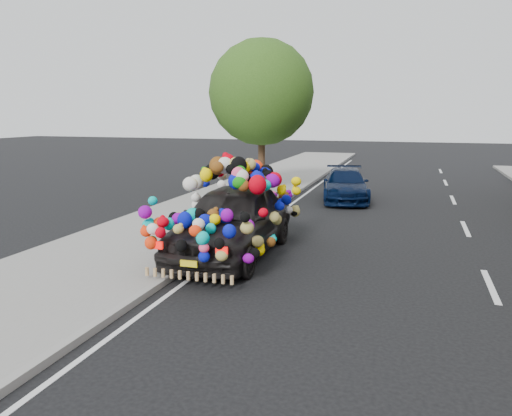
{
  "coord_description": "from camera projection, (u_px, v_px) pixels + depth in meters",
  "views": [
    {
      "loc": [
        2.06,
        -9.9,
        3.21
      ],
      "look_at": [
        -1.14,
        0.28,
        1.18
      ],
      "focal_mm": 35.0,
      "sensor_mm": 36.0,
      "label": 1
    }
  ],
  "objects": [
    {
      "name": "kerb",
      "position": [
        201.0,
        256.0,
        11.16
      ],
      "size": [
        0.15,
        60.0,
        0.13
      ],
      "primitive_type": "cube",
      "color": "gray",
      "rests_on": "ground"
    },
    {
      "name": "plush_art_car",
      "position": [
        232.0,
        205.0,
        11.34
      ],
      "size": [
        2.3,
        4.96,
        2.26
      ],
      "rotation": [
        0.0,
        0.0,
        0.01
      ],
      "color": "black",
      "rests_on": "ground"
    },
    {
      "name": "lane_markings",
      "position": [
        490.0,
        286.0,
        9.42
      ],
      "size": [
        6.0,
        50.0,
        0.01
      ],
      "primitive_type": null,
      "color": "silver",
      "rests_on": "ground"
    },
    {
      "name": "tree_near_sidewalk",
      "position": [
        262.0,
        93.0,
        19.75
      ],
      "size": [
        4.2,
        4.2,
        6.13
      ],
      "color": "#332114",
      "rests_on": "ground"
    },
    {
      "name": "sidewalk",
      "position": [
        125.0,
        249.0,
        11.74
      ],
      "size": [
        4.0,
        60.0,
        0.12
      ],
      "primitive_type": "cube",
      "color": "gray",
      "rests_on": "ground"
    },
    {
      "name": "ground",
      "position": [
        304.0,
        269.0,
        10.48
      ],
      "size": [
        100.0,
        100.0,
        0.0
      ],
      "primitive_type": "plane",
      "color": "black",
      "rests_on": "ground"
    },
    {
      "name": "navy_sedan",
      "position": [
        345.0,
        185.0,
        18.66
      ],
      "size": [
        2.28,
        4.23,
        1.17
      ],
      "primitive_type": "imported",
      "rotation": [
        0.0,
        0.0,
        0.17
      ],
      "color": "black",
      "rests_on": "ground"
    }
  ]
}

